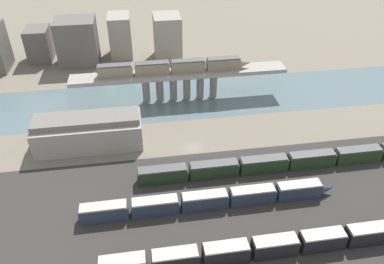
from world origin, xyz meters
The scene contains 13 objects.
ground_plane centered at (0.00, 0.00, 0.00)m, with size 400.00×400.00×0.00m, color #756B5B.
railbed_yard centered at (0.00, -24.00, 0.00)m, with size 280.00×42.00×0.01m, color #33302D.
river_water centered at (0.00, 27.54, 0.00)m, with size 320.00×26.99×0.01m, color slate.
bridge centered at (0.00, 27.54, 7.73)m, with size 70.07×7.14×9.99m.
train_on_bridge centered at (-1.69, 27.54, 11.93)m, with size 49.39×3.14×3.94m.
train_yard_near centered at (11.57, -37.24, 2.04)m, with size 71.62×3.16×4.14m.
train_yard_mid centered at (0.30, -22.69, 1.95)m, with size 58.68×3.03×3.97m.
train_yard_far centered at (23.99, -12.44, 2.00)m, with size 80.69×3.12×4.06m.
warehouse_building centered at (-28.16, 6.03, 4.34)m, with size 28.94×11.26×9.12m.
city_block_left centered at (-51.54, 69.06, 6.44)m, with size 8.84×12.29×12.88m, color #605B56.
city_block_center centered at (-35.66, 63.09, 8.76)m, with size 15.10×13.34×17.51m, color #605B56.
city_block_right centered at (-19.25, 68.37, 8.35)m, with size 8.65×12.85×16.70m, color gray.
city_block_far_right centered at (-0.54, 62.60, 8.76)m, with size 10.50×12.63×17.52m, color gray.
Camera 1 is at (-13.02, -82.04, 62.71)m, focal length 35.00 mm.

